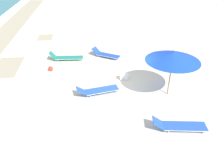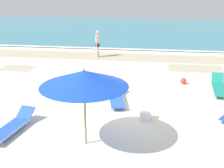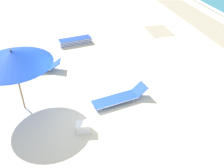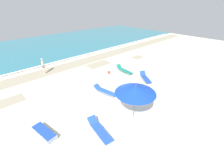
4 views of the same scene
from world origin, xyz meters
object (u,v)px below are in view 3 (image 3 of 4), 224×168
lounger_stack (75,41)px  cooler_box (84,127)px  beach_umbrella (12,58)px  sun_lounger_beside_umbrella (120,97)px  sun_lounger_near_water_right (36,67)px

lounger_stack → cooler_box: size_ratio=3.52×
beach_umbrella → sun_lounger_beside_umbrella: 4.19m
lounger_stack → sun_lounger_beside_umbrella: (5.76, 1.08, 0.04)m
sun_lounger_near_water_right → cooler_box: sun_lounger_near_water_right is taller
beach_umbrella → lounger_stack: beach_umbrella is taller
lounger_stack → cooler_box: (7.07, -0.56, 0.02)m
lounger_stack → sun_lounger_near_water_right: sun_lounger_near_water_right is taller
beach_umbrella → sun_lounger_near_water_right: (-2.69, 0.46, -1.96)m
beach_umbrella → sun_lounger_near_water_right: bearing=170.4°
sun_lounger_beside_umbrella → cooler_box: (1.30, -1.64, -0.02)m
sun_lounger_beside_umbrella → sun_lounger_near_water_right: size_ratio=0.98×
sun_lounger_near_water_right → cooler_box: size_ratio=4.29×
sun_lounger_beside_umbrella → cooler_box: sun_lounger_beside_umbrella is taller
sun_lounger_beside_umbrella → cooler_box: bearing=-62.8°
cooler_box → beach_umbrella: bearing=146.8°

